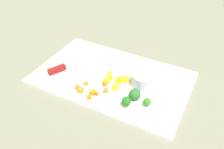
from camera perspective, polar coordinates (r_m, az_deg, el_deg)
The scene contains 23 objects.
ground_plane at distance 0.89m, azimuth 0.00°, elevation -1.11°, with size 4.00×4.00×0.00m, color gray.
cutting_board at distance 0.88m, azimuth 0.00°, elevation -0.81°, with size 0.55×0.34×0.01m, color white.
prep_bowl at distance 0.84m, azimuth 7.35°, elevation -1.29°, with size 0.08×0.08×0.05m, color #B5B9C4.
chef_knife at distance 0.94m, azimuth -9.81°, elevation 2.18°, with size 0.16×0.27×0.02m.
carrot_dice_0 at distance 0.84m, azimuth -1.99°, elevation -2.23°, with size 0.01×0.01×0.01m, color orange.
carrot_dice_1 at distance 0.81m, azimuth -4.61°, elevation -4.20°, with size 0.02×0.02×0.01m, color orange.
carrot_dice_2 at distance 0.81m, azimuth -1.47°, elevation -3.83°, with size 0.01×0.01×0.01m, color orange.
carrot_dice_3 at distance 0.85m, azimuth -6.16°, elevation -2.11°, with size 0.01×0.01×0.01m, color orange.
carrot_dice_4 at distance 0.83m, azimuth -8.04°, elevation -3.13°, with size 0.02×0.02×0.02m, color orange.
carrot_dice_5 at distance 0.81m, azimuth -3.87°, elevation -4.46°, with size 0.01×0.01×0.01m, color orange.
carrot_dice_6 at distance 0.82m, azimuth -7.49°, elevation -3.71°, with size 0.02×0.02×0.01m, color orange.
carrot_dice_7 at distance 0.79m, azimuth -5.42°, elevation -5.34°, with size 0.01×0.01×0.01m, color orange.
pepper_dice_0 at distance 0.85m, azimuth 3.38°, elevation -1.28°, with size 0.02×0.02×0.02m, color yellow.
pepper_dice_1 at distance 0.89m, azimuth -0.50°, elevation 0.35°, with size 0.01×0.01×0.01m, color yellow.
pepper_dice_2 at distance 0.86m, azimuth -0.52°, elevation -0.82°, with size 0.02×0.02×0.02m, color yellow.
pepper_dice_3 at distance 0.86m, azimuth 2.52°, elevation -1.28°, with size 0.01×0.02×0.01m, color yellow.
pepper_dice_4 at distance 0.85m, azimuth 1.69°, elevation -1.38°, with size 0.02×0.02×0.02m, color yellow.
pepper_dice_5 at distance 0.85m, azimuth -1.83°, elevation -1.70°, with size 0.01×0.01×0.01m, color yellow.
pepper_dice_6 at distance 0.82m, azimuth 0.72°, elevation -3.13°, with size 0.02×0.02×0.02m, color yellow.
pepper_dice_7 at distance 0.85m, azimuth -0.94°, elevation -1.63°, with size 0.02×0.02×0.02m, color yellow.
broccoli_floret_0 at distance 0.76m, azimuth 3.40°, elevation -6.36°, with size 0.03×0.03×0.04m.
broccoli_floret_1 at distance 0.78m, azimuth 5.40°, elevation -4.75°, with size 0.04×0.04×0.04m.
broccoli_floret_2 at distance 0.77m, azimuth 8.30°, elevation -6.43°, with size 0.03×0.03×0.03m.
Camera 1 is at (0.32, -0.61, 0.56)m, focal length 38.68 mm.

